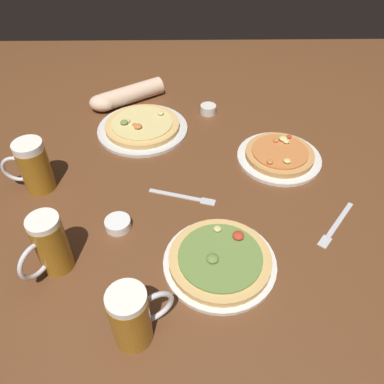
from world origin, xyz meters
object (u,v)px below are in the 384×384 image
beer_mug_dark (132,316)px  ramekin_sauce (118,224)px  beer_mug_pale (50,245)px  beer_mug_amber (33,166)px  pizza_plate_side (142,127)px  diner_arm (124,96)px  pizza_plate_far (279,155)px  fork_spare (184,196)px  pizza_plate_near (220,260)px  fork_left (336,225)px  ramekin_butter (208,109)px

beer_mug_dark → ramekin_sauce: bearing=103.9°
beer_mug_dark → beer_mug_pale: bearing=139.4°
beer_mug_amber → pizza_plate_side: bearing=46.0°
beer_mug_pale → ramekin_sauce: 0.21m
beer_mug_dark → diner_arm: (-0.14, 0.99, -0.05)m
pizza_plate_far → ramekin_sauce: (-0.51, -0.30, -0.00)m
beer_mug_amber → fork_spare: bearing=-6.7°
pizza_plate_near → diner_arm: bearing=112.8°
beer_mug_pale → fork_spare: size_ratio=0.84×
beer_mug_pale → fork_spare: bearing=37.7°
fork_left → fork_spare: bearing=164.4°
pizza_plate_near → fork_spare: pizza_plate_near is taller
pizza_plate_far → ramekin_sauce: bearing=-149.4°
fork_left → beer_mug_dark: bearing=-149.6°
beer_mug_dark → beer_mug_amber: (-0.35, 0.49, 0.00)m
ramekin_sauce → fork_spare: bearing=32.8°
beer_mug_dark → fork_left: size_ratio=0.94×
pizza_plate_far → diner_arm: (-0.57, 0.37, 0.02)m
beer_mug_dark → diner_arm: beer_mug_dark is taller
ramekin_sauce → beer_mug_pale: bearing=-136.7°
pizza_plate_near → diner_arm: (-0.34, 0.80, 0.02)m
pizza_plate_near → diner_arm: 0.87m
ramekin_butter → fork_left: bearing=-60.5°
beer_mug_amber → ramekin_sauce: bearing=-32.9°
diner_arm → fork_spare: bearing=-66.3°
pizza_plate_far → beer_mug_dark: 0.76m
pizza_plate_side → beer_mug_dark: size_ratio=2.04×
beer_mug_amber → fork_spare: size_ratio=0.82×
pizza_plate_near → pizza_plate_far: same height
fork_left → ramekin_sauce: bearing=179.8°
pizza_plate_far → beer_mug_amber: beer_mug_amber is taller
pizza_plate_near → pizza_plate_side: size_ratio=0.88×
pizza_plate_near → ramekin_butter: 0.73m
beer_mug_pale → fork_spare: (0.32, 0.25, -0.08)m
ramekin_butter → pizza_plate_near: bearing=-90.2°
ramekin_sauce → fork_left: bearing=-0.2°
beer_mug_dark → pizza_plate_near: bearing=43.3°
pizza_plate_near → pizza_plate_far: 0.49m
beer_mug_dark → fork_spare: bearing=76.5°
ramekin_butter → fork_spare: size_ratio=0.30×
pizza_plate_near → beer_mug_dark: 0.28m
ramekin_sauce → ramekin_butter: ramekin_butter is taller
pizza_plate_side → ramekin_sauce: 0.48m
pizza_plate_far → beer_mug_amber: 0.79m
beer_mug_pale → diner_arm: (0.08, 0.80, -0.05)m
pizza_plate_near → beer_mug_pale: (-0.42, -0.00, 0.07)m
beer_mug_dark → fork_left: beer_mug_dark is taller
pizza_plate_near → pizza_plate_side: same height
pizza_plate_far → fork_spare: size_ratio=1.37×
pizza_plate_near → diner_arm: diner_arm is taller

